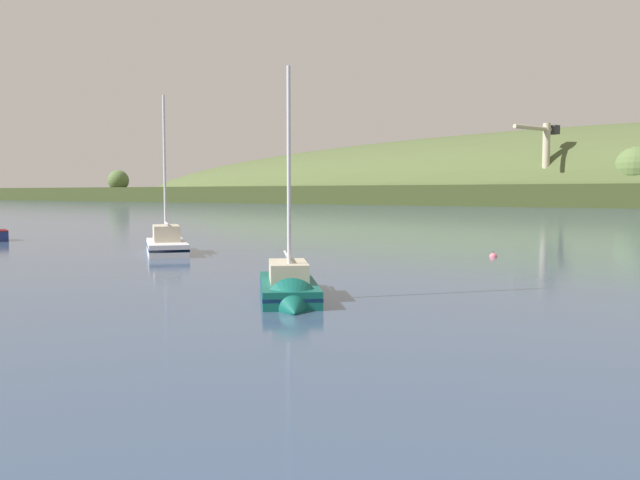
% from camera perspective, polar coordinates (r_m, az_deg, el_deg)
% --- Properties ---
extents(dockside_crane, '(7.55, 17.59, 21.76)m').
position_cam_1_polar(dockside_crane, '(185.13, 18.85, 6.22)').
color(dockside_crane, '#4C4C51').
rests_on(dockside_crane, ground).
extents(sailboat_far_left, '(7.06, 6.37, 10.34)m').
position_cam_1_polar(sailboat_far_left, '(40.85, -13.16, -0.65)').
color(sailboat_far_left, white).
rests_on(sailboat_far_left, ground).
extents(sailboat_outer_reach, '(5.36, 5.86, 8.58)m').
position_cam_1_polar(sailboat_outer_reach, '(22.19, -2.67, -4.73)').
color(sailboat_outer_reach, '#0F564C').
rests_on(sailboat_outer_reach, ground).
extents(mooring_buoy_foreground, '(0.44, 0.44, 0.52)m').
position_cam_1_polar(mooring_buoy_foreground, '(38.37, 14.73, -1.41)').
color(mooring_buoy_foreground, '#E06675').
rests_on(mooring_buoy_foreground, ground).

